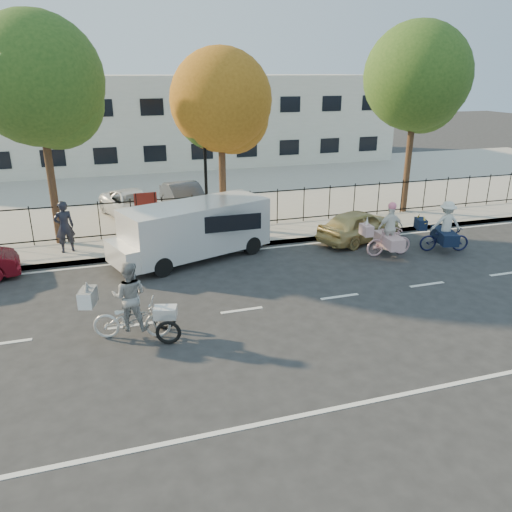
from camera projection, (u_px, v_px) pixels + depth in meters
name	position (u px, v px, depth m)	size (l,w,h in m)	color
ground	(242.00, 310.00, 13.86)	(120.00, 120.00, 0.00)	#333334
road_markings	(242.00, 310.00, 13.85)	(60.00, 9.52, 0.01)	silver
curb	(205.00, 250.00, 18.35)	(60.00, 0.10, 0.15)	#A8A399
sidewalk	(199.00, 241.00, 19.29)	(60.00, 2.20, 0.15)	#A8A399
parking_lot	(167.00, 191.00, 27.26)	(60.00, 15.60, 0.15)	#A8A399
iron_fence	(193.00, 213.00, 19.99)	(58.00, 0.06, 1.50)	black
building	(145.00, 120.00, 35.19)	(34.00, 10.00, 6.00)	silver
lamppost	(205.00, 159.00, 19.00)	(0.36, 0.36, 4.33)	black
street_sign	(146.00, 206.00, 18.94)	(0.85, 0.06, 1.80)	black
zebra_trike	(131.00, 309.00, 12.20)	(2.33, 1.33, 2.00)	silver
unicorn_bike	(389.00, 236.00, 17.75)	(1.96, 1.36, 1.97)	beige
bull_bike	(444.00, 231.00, 18.20)	(2.08, 1.46, 1.87)	#101437
white_van	(193.00, 229.00, 17.37)	(6.00, 3.45, 1.97)	white
gold_sedan	(360.00, 225.00, 19.35)	(1.47, 3.64, 1.24)	tan
pedestrian	(64.00, 227.00, 17.60)	(0.68, 0.45, 1.87)	black
lot_car_b	(133.00, 205.00, 21.83)	(1.97, 4.27, 1.19)	white
lot_car_c	(185.00, 199.00, 22.56)	(1.42, 4.07, 1.34)	#484A4F
tree_west	(43.00, 86.00, 17.06)	(4.48, 4.48, 8.21)	#442D1D
tree_mid	(224.00, 105.00, 19.09)	(3.91, 3.91, 7.17)	#442D1D
tree_east	(419.00, 82.00, 21.28)	(4.53, 4.53, 8.30)	#442D1D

